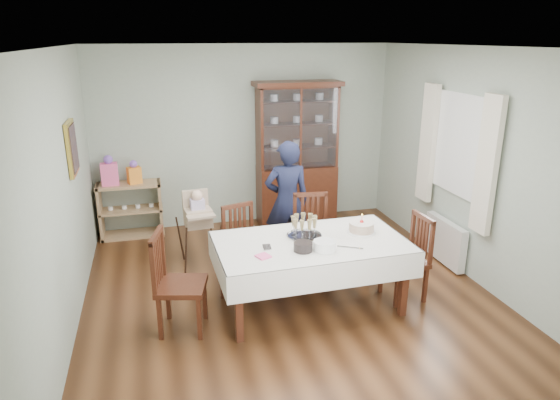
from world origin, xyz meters
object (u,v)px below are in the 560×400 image
object	(u,v)px
china_cabinet	(297,152)
chair_end_right	(405,274)
woman	(287,201)
chair_far_left	(245,261)
gift_bag_orange	(134,173)
chair_end_left	(181,301)
champagne_tray	(304,230)
gift_bag_pink	(109,172)
dining_table	(310,273)
sideboard	(131,210)
chair_far_right	(312,252)
birthday_cake	(361,227)
high_chair	(199,235)

from	to	relation	value
china_cabinet	chair_end_right	bearing A→B (deg)	-79.61
woman	chair_end_right	bearing A→B (deg)	130.59
chair_far_left	gift_bag_orange	size ratio (longest dim) A/B	2.79
chair_end_left	gift_bag_orange	bearing A→B (deg)	23.35
chair_far_left	champagne_tray	size ratio (longest dim) A/B	2.47
china_cabinet	champagne_tray	xyz separation A→B (m)	(-0.63, -2.42, -0.29)
chair_far_left	gift_bag_pink	distance (m)	2.54
dining_table	champagne_tray	size ratio (longest dim) A/B	5.30
woman	gift_bag_pink	size ratio (longest dim) A/B	3.67
sideboard	chair_far_left	distance (m)	2.31
chair_far_right	gift_bag_pink	world-z (taller)	gift_bag_pink
chair_far_right	champagne_tray	xyz separation A→B (m)	(-0.29, -0.59, 0.54)
chair_far_right	birthday_cake	distance (m)	0.89
chair_end_left	champagne_tray	size ratio (longest dim) A/B	2.69
chair_far_right	woman	size ratio (longest dim) A/B	0.63
dining_table	gift_bag_pink	world-z (taller)	gift_bag_pink
chair_end_left	gift_bag_pink	bearing A→B (deg)	30.12
chair_end_left	champagne_tray	world-z (taller)	chair_end_left
chair_far_right	gift_bag_orange	size ratio (longest dim) A/B	2.93
dining_table	chair_far_right	size ratio (longest dim) A/B	2.04
chair_far_right	gift_bag_orange	world-z (taller)	gift_bag_orange
sideboard	chair_end_left	xyz separation A→B (m)	(0.52, -2.68, -0.09)
china_cabinet	high_chair	distance (m)	2.15
chair_far_right	gift_bag_pink	xyz separation A→B (m)	(-2.40, 1.83, 0.70)
sideboard	chair_far_left	world-z (taller)	chair_far_left
gift_bag_pink	high_chair	bearing A→B (deg)	-46.92
woman	gift_bag_pink	distance (m)	2.59
chair_far_right	gift_bag_pink	distance (m)	3.10
gift_bag_pink	sideboard	bearing A→B (deg)	4.82
high_chair	gift_bag_orange	world-z (taller)	gift_bag_orange
chair_end_left	chair_far_left	bearing A→B (deg)	-31.07
chair_end_right	birthday_cake	distance (m)	0.73
woman	birthday_cake	size ratio (longest dim) A/B	5.05
chair_far_left	gift_bag_pink	bearing A→B (deg)	112.77
chair_far_right	chair_end_right	size ratio (longest dim) A/B	1.04
champagne_tray	birthday_cake	xyz separation A→B (m)	(0.64, -0.04, -0.02)
dining_table	gift_bag_orange	size ratio (longest dim) A/B	5.99
chair_far_right	high_chair	distance (m)	1.46
china_cabinet	chair_far_right	bearing A→B (deg)	-100.41
sideboard	woman	xyz separation A→B (m)	(1.99, -1.33, 0.39)
chair_end_right	high_chair	size ratio (longest dim) A/B	0.97
chair_end_right	chair_far_left	bearing A→B (deg)	-118.16
chair_end_left	champagne_tray	bearing A→B (deg)	-65.83
china_cabinet	chair_far_right	world-z (taller)	china_cabinet
gift_bag_pink	birthday_cake	bearing A→B (deg)	-41.87
dining_table	china_cabinet	size ratio (longest dim) A/B	0.93
champagne_tray	chair_end_left	bearing A→B (deg)	-170.00
chair_far_left	high_chair	distance (m)	0.84
sideboard	birthday_cake	xyz separation A→B (m)	(2.51, -2.48, 0.42)
china_cabinet	sideboard	xyz separation A→B (m)	(-2.50, 0.02, -0.72)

